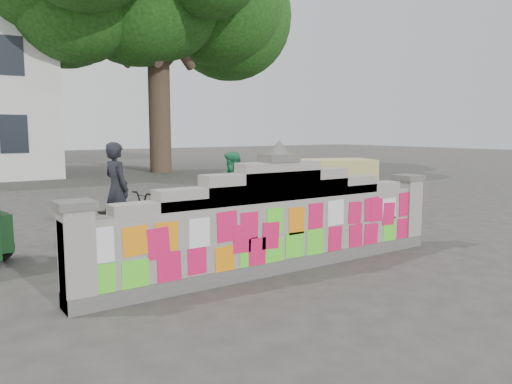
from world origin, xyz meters
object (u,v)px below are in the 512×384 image
Objects in this scene: cyclist_bike at (118,221)px; rickshaw_right at (329,186)px; pedestrian at (233,189)px; cyclist_rider at (117,203)px.

rickshaw_right is (5.68, 0.50, 0.24)m from cyclist_bike.
pedestrian reaches higher than rickshaw_right.
pedestrian reaches higher than cyclist_bike.
cyclist_bike is 0.35m from cyclist_rider.
cyclist_rider is (0.00, 0.00, 0.35)m from cyclist_bike.
pedestrian is (2.88, 0.64, -0.01)m from cyclist_rider.
cyclist_rider reaches higher than pedestrian.
cyclist_rider is 1.01× the size of pedestrian.
rickshaw_right is at bearing -94.39° from cyclist_rider.
cyclist_bike is 1.12× the size of cyclist_rider.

